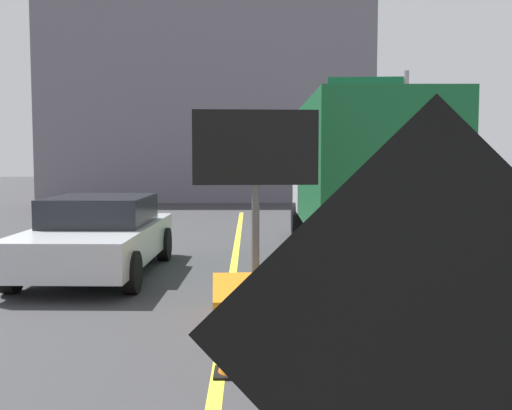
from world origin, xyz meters
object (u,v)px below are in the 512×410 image
arrow_board_trailer (255,283)px  box_truck (359,173)px  pickup_car (98,235)px  roadwork_sign (430,360)px  traffic_cone_mid_lane (232,345)px  highway_guide_sign (383,117)px

arrow_board_trailer → box_truck: box_truck is taller
pickup_car → box_truck: bearing=21.2°
box_truck → pickup_car: size_ratio=1.71×
roadwork_sign → traffic_cone_mid_lane: roadwork_sign is taller
arrow_board_trailer → pickup_car: size_ratio=0.58×
pickup_car → highway_guide_sign: bearing=55.7°
highway_guide_sign → roadwork_sign: bearing=-101.5°
highway_guide_sign → arrow_board_trailer: bearing=-108.1°
box_truck → pickup_car: 5.46m
box_truck → traffic_cone_mid_lane: size_ratio=13.29×
roadwork_sign → box_truck: box_truck is taller
pickup_car → traffic_cone_mid_lane: size_ratio=7.78×
pickup_car → highway_guide_sign: size_ratio=0.93×
box_truck → arrow_board_trailer: bearing=-113.6°
arrow_board_trailer → pickup_car: 4.19m
roadwork_sign → pickup_car: bearing=109.9°
arrow_board_trailer → traffic_cone_mid_lane: size_ratio=4.53×
roadwork_sign → traffic_cone_mid_lane: 4.19m
box_truck → traffic_cone_mid_lane: 7.63m
box_truck → roadwork_sign: bearing=-98.7°
roadwork_sign → highway_guide_sign: bearing=78.5°
highway_guide_sign → pickup_car: bearing=-124.3°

